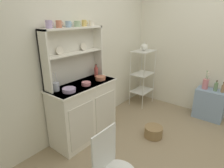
{
  "coord_description": "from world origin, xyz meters",
  "views": [
    {
      "loc": [
        -2.01,
        -0.5,
        1.76
      ],
      "look_at": [
        0.03,
        1.12,
        0.81
      ],
      "focal_mm": 30.46,
      "sensor_mm": 36.0,
      "label": 1
    }
  ],
  "objects_px": {
    "jam_bottle": "(96,72)",
    "hutch_shelf_unit": "(72,51)",
    "bakers_rack": "(143,72)",
    "side_shelf_blue": "(209,104)",
    "oil_bottle": "(216,87)",
    "vinegar_bottle": "(223,88)",
    "cup_lilac_0": "(49,24)",
    "hutch_cabinet": "(84,111)",
    "porcelain_teapot": "(144,47)",
    "bowl_mixing_large": "(69,90)",
    "utensil_jar": "(56,86)",
    "wire_chair": "(111,166)",
    "floor_basket": "(153,132)",
    "flower_vase": "(206,83)"
  },
  "relations": [
    {
      "from": "hutch_shelf_unit",
      "to": "bowl_mixing_large",
      "type": "bearing_deg",
      "value": -141.23
    },
    {
      "from": "floor_basket",
      "to": "bowl_mixing_large",
      "type": "distance_m",
      "value": 1.44
    },
    {
      "from": "hutch_shelf_unit",
      "to": "wire_chair",
      "type": "bearing_deg",
      "value": -118.79
    },
    {
      "from": "oil_bottle",
      "to": "bakers_rack",
      "type": "bearing_deg",
      "value": 99.44
    },
    {
      "from": "bowl_mixing_large",
      "to": "utensil_jar",
      "type": "bearing_deg",
      "value": 117.63
    },
    {
      "from": "hutch_shelf_unit",
      "to": "flower_vase",
      "type": "distance_m",
      "value": 2.33
    },
    {
      "from": "bakers_rack",
      "to": "cup_lilac_0",
      "type": "height_order",
      "value": "cup_lilac_0"
    },
    {
      "from": "utensil_jar",
      "to": "wire_chair",
      "type": "bearing_deg",
      "value": -104.4
    },
    {
      "from": "hutch_cabinet",
      "to": "bowl_mixing_large",
      "type": "distance_m",
      "value": 0.53
    },
    {
      "from": "cup_lilac_0",
      "to": "utensil_jar",
      "type": "relative_size",
      "value": 0.38
    },
    {
      "from": "bakers_rack",
      "to": "jam_bottle",
      "type": "height_order",
      "value": "bakers_rack"
    },
    {
      "from": "bakers_rack",
      "to": "wire_chair",
      "type": "distance_m",
      "value": 2.42
    },
    {
      "from": "jam_bottle",
      "to": "vinegar_bottle",
      "type": "relative_size",
      "value": 1.08
    },
    {
      "from": "cup_lilac_0",
      "to": "jam_bottle",
      "type": "distance_m",
      "value": 1.03
    },
    {
      "from": "oil_bottle",
      "to": "vinegar_bottle",
      "type": "xyz_separation_m",
      "value": [
        0.0,
        -0.11,
        -0.01
      ]
    },
    {
      "from": "floor_basket",
      "to": "flower_vase",
      "type": "xyz_separation_m",
      "value": [
        1.12,
        -0.39,
        0.56
      ]
    },
    {
      "from": "jam_bottle",
      "to": "hutch_shelf_unit",
      "type": "bearing_deg",
      "value": 168.24
    },
    {
      "from": "hutch_cabinet",
      "to": "porcelain_teapot",
      "type": "xyz_separation_m",
      "value": [
        1.55,
        -0.08,
        0.74
      ]
    },
    {
      "from": "cup_lilac_0",
      "to": "oil_bottle",
      "type": "distance_m",
      "value": 2.79
    },
    {
      "from": "bakers_rack",
      "to": "oil_bottle",
      "type": "bearing_deg",
      "value": -80.56
    },
    {
      "from": "floor_basket",
      "to": "side_shelf_blue",
      "type": "bearing_deg",
      "value": -24.22
    },
    {
      "from": "hutch_shelf_unit",
      "to": "floor_basket",
      "type": "distance_m",
      "value": 1.69
    },
    {
      "from": "bowl_mixing_large",
      "to": "vinegar_bottle",
      "type": "xyz_separation_m",
      "value": [
        2.06,
        -1.41,
        -0.27
      ]
    },
    {
      "from": "floor_basket",
      "to": "cup_lilac_0",
      "type": "bearing_deg",
      "value": 136.28
    },
    {
      "from": "utensil_jar",
      "to": "bakers_rack",
      "type": "bearing_deg",
      "value": -4.72
    },
    {
      "from": "hutch_shelf_unit",
      "to": "wire_chair",
      "type": "distance_m",
      "value": 1.58
    },
    {
      "from": "floor_basket",
      "to": "utensil_jar",
      "type": "distance_m",
      "value": 1.59
    },
    {
      "from": "porcelain_teapot",
      "to": "oil_bottle",
      "type": "height_order",
      "value": "porcelain_teapot"
    },
    {
      "from": "cup_lilac_0",
      "to": "vinegar_bottle",
      "type": "relative_size",
      "value": 0.51
    },
    {
      "from": "cup_lilac_0",
      "to": "jam_bottle",
      "type": "height_order",
      "value": "cup_lilac_0"
    },
    {
      "from": "bakers_rack",
      "to": "flower_vase",
      "type": "xyz_separation_m",
      "value": [
        0.22,
        -1.13,
        -0.05
      ]
    },
    {
      "from": "hutch_shelf_unit",
      "to": "oil_bottle",
      "type": "xyz_separation_m",
      "value": [
        1.76,
        -1.54,
        -0.68
      ]
    },
    {
      "from": "bakers_rack",
      "to": "bowl_mixing_large",
      "type": "bearing_deg",
      "value": 179.77
    },
    {
      "from": "jam_bottle",
      "to": "flower_vase",
      "type": "xyz_separation_m",
      "value": [
        1.39,
        -1.3,
        -0.29
      ]
    },
    {
      "from": "side_shelf_blue",
      "to": "flower_vase",
      "type": "relative_size",
      "value": 1.64
    },
    {
      "from": "floor_basket",
      "to": "cup_lilac_0",
      "type": "height_order",
      "value": "cup_lilac_0"
    },
    {
      "from": "bowl_mixing_large",
      "to": "porcelain_teapot",
      "type": "bearing_deg",
      "value": -0.23
    },
    {
      "from": "utensil_jar",
      "to": "vinegar_bottle",
      "type": "bearing_deg",
      "value": -36.14
    },
    {
      "from": "hutch_shelf_unit",
      "to": "bowl_mixing_large",
      "type": "height_order",
      "value": "hutch_shelf_unit"
    },
    {
      "from": "side_shelf_blue",
      "to": "porcelain_teapot",
      "type": "bearing_deg",
      "value": 99.86
    },
    {
      "from": "hutch_shelf_unit",
      "to": "jam_bottle",
      "type": "xyz_separation_m",
      "value": [
        0.37,
        -0.08,
        -0.36
      ]
    },
    {
      "from": "bowl_mixing_large",
      "to": "flower_vase",
      "type": "bearing_deg",
      "value": -28.92
    },
    {
      "from": "wire_chair",
      "to": "porcelain_teapot",
      "type": "distance_m",
      "value": 2.5
    },
    {
      "from": "jam_bottle",
      "to": "wire_chair",
      "type": "bearing_deg",
      "value": -132.61
    },
    {
      "from": "wire_chair",
      "to": "floor_basket",
      "type": "xyz_separation_m",
      "value": [
        1.3,
        0.22,
        -0.44
      ]
    },
    {
      "from": "side_shelf_blue",
      "to": "vinegar_bottle",
      "type": "bearing_deg",
      "value": -90.0
    },
    {
      "from": "bakers_rack",
      "to": "side_shelf_blue",
      "type": "distance_m",
      "value": 1.34
    },
    {
      "from": "hutch_cabinet",
      "to": "side_shelf_blue",
      "type": "bearing_deg",
      "value": -37.03
    },
    {
      "from": "bakers_rack",
      "to": "jam_bottle",
      "type": "relative_size",
      "value": 5.65
    },
    {
      "from": "floor_basket",
      "to": "porcelain_teapot",
      "type": "distance_m",
      "value": 1.61
    }
  ]
}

